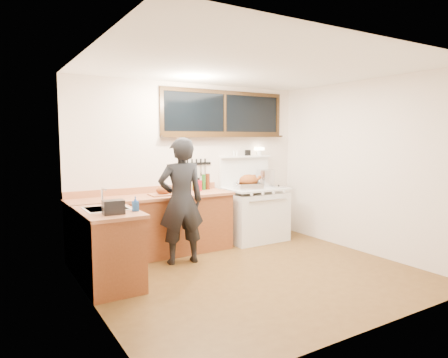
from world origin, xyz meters
TOP-DOWN VIEW (x-y plane):
  - ground_plane at (0.00, 0.00)m, footprint 4.00×3.50m
  - room_shell at (0.00, 0.00)m, footprint 4.10×3.60m
  - counter_back at (-0.80, 1.45)m, footprint 2.44×0.64m
  - counter_left at (-1.70, 0.62)m, footprint 0.64×1.09m
  - sink_unit at (-1.68, 0.70)m, footprint 0.50×0.45m
  - vintage_stove at (1.00, 1.41)m, footprint 1.02×0.74m
  - back_window at (0.60, 1.72)m, footprint 2.32×0.13m
  - left_doorway at (-1.99, -0.55)m, footprint 0.02×1.04m
  - knife_strip at (0.08, 1.73)m, footprint 0.46×0.03m
  - man at (-0.59, 0.93)m, footprint 0.70×0.52m
  - soap_bottle at (-1.43, 0.39)m, footprint 0.09×0.09m
  - toaster at (-1.70, 0.33)m, footprint 0.24×0.17m
  - cutting_board at (-0.65, 1.40)m, footprint 0.42×0.32m
  - roast_turkey at (0.81, 1.31)m, footprint 0.46×0.38m
  - stockpot at (1.31, 1.51)m, footprint 0.38×0.38m
  - saucepan at (1.03, 1.66)m, footprint 0.19×0.29m
  - pot_lid at (1.39, 1.25)m, footprint 0.31×0.31m
  - coffee_tin at (-0.01, 1.55)m, footprint 0.12×0.10m
  - pitcher at (-0.05, 1.66)m, footprint 0.10×0.10m
  - bottle_cluster at (0.08, 1.63)m, footprint 0.39×0.07m

SIDE VIEW (x-z plane):
  - ground_plane at x=0.00m, z-range -0.02..0.00m
  - counter_left at x=-1.70m, z-range 0.00..0.90m
  - counter_back at x=-0.80m, z-range -0.05..0.95m
  - vintage_stove at x=1.00m, z-range -0.32..1.25m
  - sink_unit at x=-1.68m, z-range 0.66..1.03m
  - man at x=-0.59m, z-range 0.00..1.75m
  - pot_lid at x=1.39m, z-range 0.89..0.93m
  - cutting_board at x=-0.65m, z-range 0.88..1.02m
  - saucepan at x=1.03m, z-range 0.90..1.02m
  - toaster at x=-1.70m, z-range 0.90..1.06m
  - pitcher at x=-0.05m, z-range 0.90..1.06m
  - coffee_tin at x=-0.01m, z-range 0.90..1.07m
  - soap_bottle at x=-1.43m, z-range 0.90..1.07m
  - roast_turkey at x=0.81m, z-range 0.88..1.12m
  - bottle_cluster at x=0.08m, z-range 0.88..1.14m
  - stockpot at x=1.31m, z-range 0.90..1.18m
  - left_doorway at x=-1.99m, z-range 0.00..2.17m
  - knife_strip at x=0.08m, z-range 1.17..1.45m
  - room_shell at x=0.00m, z-range 0.32..2.97m
  - back_window at x=0.60m, z-range 1.68..2.45m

